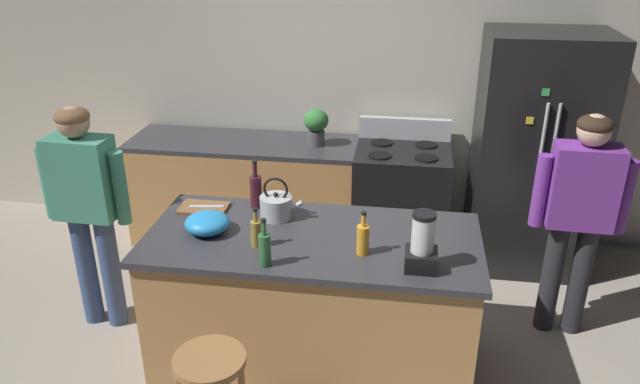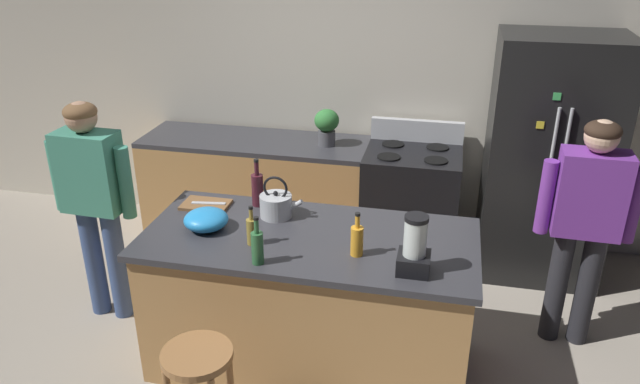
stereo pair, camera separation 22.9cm
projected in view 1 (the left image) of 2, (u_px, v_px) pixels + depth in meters
name	position (u px, v px, depth m)	size (l,w,h in m)	color
ground_plane	(313.00, 360.00, 3.89)	(14.00, 14.00, 0.00)	#9E9384
back_wall	(349.00, 80.00, 5.09)	(8.00, 0.10, 2.70)	beige
kitchen_island	(313.00, 301.00, 3.70)	(1.95, 0.90, 0.90)	#B7844C
back_counter_run	(250.00, 191.00, 5.21)	(2.00, 0.64, 0.90)	#B7844C
refrigerator	(535.00, 155.00, 4.65)	(0.90, 0.73, 1.86)	black
stove_range	(400.00, 200.00, 5.00)	(0.76, 0.65, 1.08)	black
person_by_island_left	(86.00, 199.00, 3.89)	(0.59, 0.23, 1.56)	#384C7A
person_by_sink_right	(579.00, 207.00, 3.82)	(0.59, 0.23, 1.54)	#26262B
bar_stool	(211.00, 379.00, 3.01)	(0.36, 0.36, 0.63)	#9E6B3D
potted_plant	(316.00, 125.00, 4.87)	(0.20, 0.20, 0.30)	#4C4C51
blender_appliance	(422.00, 245.00, 3.15)	(0.17, 0.17, 0.32)	black
bottle_soda	(363.00, 238.00, 3.30)	(0.07, 0.07, 0.26)	orange
bottle_vinegar	(256.00, 232.00, 3.38)	(0.06, 0.06, 0.24)	olive
bottle_wine	(256.00, 190.00, 3.83)	(0.08, 0.08, 0.32)	#471923
bottle_olive_oil	(265.00, 248.00, 3.19)	(0.07, 0.07, 0.28)	#2D6638
mixing_bowl	(207.00, 223.00, 3.54)	(0.26, 0.26, 0.12)	#268CD8
tea_kettle	(276.00, 206.00, 3.71)	(0.28, 0.20, 0.27)	#B7BABF
cutting_board	(204.00, 208.00, 3.84)	(0.30, 0.20, 0.02)	brown
chef_knife	(206.00, 206.00, 3.83)	(0.22, 0.03, 0.01)	#B7BABF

